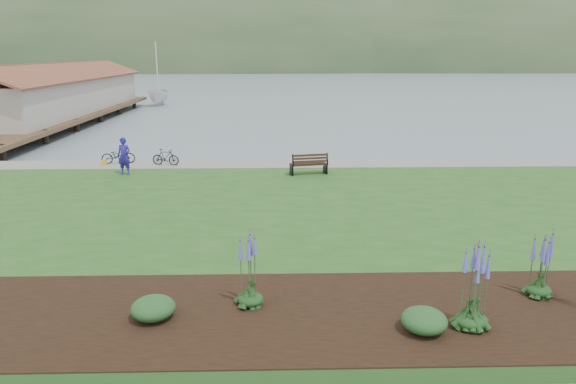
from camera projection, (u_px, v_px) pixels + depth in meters
name	position (u px, v px, depth m)	size (l,w,h in m)	color
ground	(279.00, 208.00, 21.56)	(600.00, 600.00, 0.00)	slate
lawn	(280.00, 218.00, 19.58)	(34.00, 20.00, 0.40)	#26561E
shoreline_path	(278.00, 164.00, 28.10)	(34.00, 2.20, 0.03)	gray
garden_bed	(411.00, 312.00, 12.08)	(24.00, 4.40, 0.04)	black
far_hillside	(330.00, 70.00, 185.98)	(580.00, 80.00, 38.00)	#334E2B
pier_pavilion	(58.00, 94.00, 46.90)	(8.00, 36.00, 5.40)	#4C3826
park_bench	(309.00, 164.00, 25.56)	(1.92, 1.07, 1.13)	black
person	(124.00, 153.00, 25.42)	(0.80, 0.55, 2.20)	#2A2198
bicycle_a	(118.00, 155.00, 28.06)	(1.78, 0.62, 0.93)	black
bicycle_b	(166.00, 157.00, 27.64)	(1.50, 0.44, 0.91)	black
sailboat	(159.00, 105.00, 62.89)	(9.10, 9.27, 24.00)	silver
pannier	(104.00, 163.00, 27.67)	(0.19, 0.30, 0.32)	gold
echium_0	(472.00, 290.00, 11.14)	(0.62, 0.62, 2.19)	#153C16
echium_1	(542.00, 267.00, 12.64)	(0.62, 0.62, 1.85)	#153C16
echium_4	(250.00, 270.00, 12.12)	(0.62, 0.62, 2.24)	#153C16
echium_5	(477.00, 290.00, 11.17)	(0.62, 0.62, 2.30)	#153C16
shrub_0	(153.00, 308.00, 11.69)	(1.01, 1.01, 0.51)	#1E4C21
shrub_1	(424.00, 320.00, 11.16)	(1.00, 1.00, 0.50)	#1E4C21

